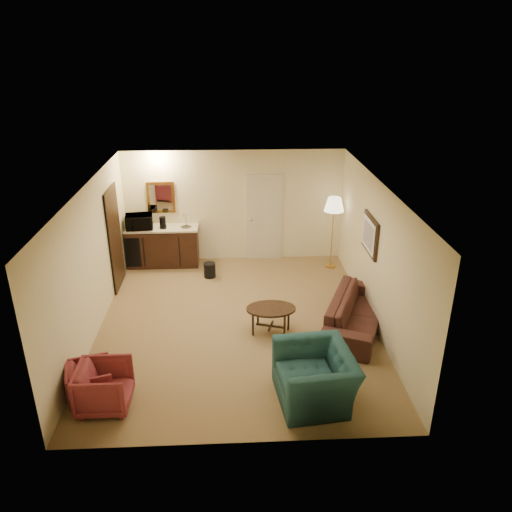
{
  "coord_description": "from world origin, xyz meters",
  "views": [
    {
      "loc": [
        -0.06,
        -7.99,
        4.83
      ],
      "look_at": [
        0.38,
        0.5,
        1.13
      ],
      "focal_mm": 35.0,
      "sensor_mm": 36.0,
      "label": 1
    }
  ],
  "objects_px": {
    "waste_bin": "(210,270)",
    "coffee_maker": "(163,223)",
    "coffee_table": "(271,320)",
    "wetbar_cabinet": "(163,246)",
    "sofa": "(357,307)",
    "teal_armchair": "(315,369)",
    "rose_chair_far": "(104,385)",
    "rose_chair_near": "(90,380)",
    "microwave": "(139,220)",
    "floor_lamp": "(332,233)"
  },
  "relations": [
    {
      "from": "waste_bin",
      "to": "coffee_maker",
      "type": "xyz_separation_m",
      "value": [
        -1.04,
        0.66,
        0.89
      ]
    },
    {
      "from": "coffee_table",
      "to": "waste_bin",
      "type": "height_order",
      "value": "coffee_table"
    },
    {
      "from": "wetbar_cabinet",
      "to": "coffee_table",
      "type": "bearing_deg",
      "value": -53.76
    },
    {
      "from": "sofa",
      "to": "coffee_table",
      "type": "distance_m",
      "value": 1.56
    },
    {
      "from": "teal_armchair",
      "to": "waste_bin",
      "type": "distance_m",
      "value": 4.5
    },
    {
      "from": "wetbar_cabinet",
      "to": "sofa",
      "type": "bearing_deg",
      "value": -38.22
    },
    {
      "from": "wetbar_cabinet",
      "to": "rose_chair_far",
      "type": "distance_m",
      "value": 4.92
    },
    {
      "from": "sofa",
      "to": "waste_bin",
      "type": "height_order",
      "value": "sofa"
    },
    {
      "from": "sofa",
      "to": "rose_chair_near",
      "type": "distance_m",
      "value": 4.64
    },
    {
      "from": "wetbar_cabinet",
      "to": "rose_chair_far",
      "type": "xyz_separation_m",
      "value": [
        -0.25,
        -4.91,
        -0.09
      ]
    },
    {
      "from": "wetbar_cabinet",
      "to": "coffee_table",
      "type": "distance_m",
      "value": 3.81
    },
    {
      "from": "rose_chair_near",
      "to": "rose_chair_far",
      "type": "distance_m",
      "value": 0.32
    },
    {
      "from": "rose_chair_near",
      "to": "coffee_maker",
      "type": "height_order",
      "value": "coffee_maker"
    },
    {
      "from": "rose_chair_far",
      "to": "waste_bin",
      "type": "relative_size",
      "value": 2.26
    },
    {
      "from": "waste_bin",
      "to": "coffee_maker",
      "type": "height_order",
      "value": "coffee_maker"
    },
    {
      "from": "rose_chair_near",
      "to": "microwave",
      "type": "bearing_deg",
      "value": -16.9
    },
    {
      "from": "teal_armchair",
      "to": "microwave",
      "type": "distance_m",
      "value": 5.85
    },
    {
      "from": "sofa",
      "to": "coffee_table",
      "type": "relative_size",
      "value": 2.47
    },
    {
      "from": "sofa",
      "to": "coffee_maker",
      "type": "bearing_deg",
      "value": 75.29
    },
    {
      "from": "waste_bin",
      "to": "rose_chair_near",
      "type": "bearing_deg",
      "value": -111.57
    },
    {
      "from": "rose_chair_near",
      "to": "microwave",
      "type": "relative_size",
      "value": 1.06
    },
    {
      "from": "sofa",
      "to": "teal_armchair",
      "type": "distance_m",
      "value": 2.18
    },
    {
      "from": "sofa",
      "to": "rose_chair_near",
      "type": "relative_size",
      "value": 3.44
    },
    {
      "from": "waste_bin",
      "to": "microwave",
      "type": "height_order",
      "value": "microwave"
    },
    {
      "from": "floor_lamp",
      "to": "microwave",
      "type": "relative_size",
      "value": 2.81
    },
    {
      "from": "floor_lamp",
      "to": "coffee_maker",
      "type": "bearing_deg",
      "value": 176.06
    },
    {
      "from": "waste_bin",
      "to": "coffee_maker",
      "type": "distance_m",
      "value": 1.52
    },
    {
      "from": "wetbar_cabinet",
      "to": "floor_lamp",
      "type": "xyz_separation_m",
      "value": [
        3.85,
        -0.32,
        0.37
      ]
    },
    {
      "from": "teal_armchair",
      "to": "floor_lamp",
      "type": "height_order",
      "value": "floor_lamp"
    },
    {
      "from": "sofa",
      "to": "microwave",
      "type": "bearing_deg",
      "value": 78.79
    },
    {
      "from": "floor_lamp",
      "to": "microwave",
      "type": "bearing_deg",
      "value": 176.44
    },
    {
      "from": "wetbar_cabinet",
      "to": "rose_chair_near",
      "type": "distance_m",
      "value": 4.75
    },
    {
      "from": "wetbar_cabinet",
      "to": "sofa",
      "type": "relative_size",
      "value": 0.76
    },
    {
      "from": "coffee_table",
      "to": "waste_bin",
      "type": "relative_size",
      "value": 2.67
    },
    {
      "from": "wetbar_cabinet",
      "to": "floor_lamp",
      "type": "relative_size",
      "value": 0.98
    },
    {
      "from": "coffee_maker",
      "to": "waste_bin",
      "type": "bearing_deg",
      "value": -16.64
    },
    {
      "from": "floor_lamp",
      "to": "coffee_table",
      "type": "bearing_deg",
      "value": -120.2
    },
    {
      "from": "coffee_maker",
      "to": "microwave",
      "type": "bearing_deg",
      "value": -164.98
    },
    {
      "from": "rose_chair_near",
      "to": "floor_lamp",
      "type": "xyz_separation_m",
      "value": [
        4.35,
        4.4,
        0.52
      ]
    },
    {
      "from": "rose_chair_near",
      "to": "rose_chair_far",
      "type": "xyz_separation_m",
      "value": [
        0.25,
        -0.19,
        0.05
      ]
    },
    {
      "from": "coffee_table",
      "to": "microwave",
      "type": "distance_m",
      "value": 4.16
    },
    {
      "from": "wetbar_cabinet",
      "to": "teal_armchair",
      "type": "distance_m",
      "value": 5.61
    },
    {
      "from": "coffee_table",
      "to": "floor_lamp",
      "type": "bearing_deg",
      "value": 59.8
    },
    {
      "from": "rose_chair_far",
      "to": "teal_armchair",
      "type": "bearing_deg",
      "value": -89.78
    },
    {
      "from": "rose_chair_near",
      "to": "waste_bin",
      "type": "height_order",
      "value": "rose_chair_near"
    },
    {
      "from": "sofa",
      "to": "floor_lamp",
      "type": "distance_m",
      "value": 2.7
    },
    {
      "from": "coffee_maker",
      "to": "teal_armchair",
      "type": "bearing_deg",
      "value": -44.97
    },
    {
      "from": "rose_chair_far",
      "to": "microwave",
      "type": "xyz_separation_m",
      "value": [
        -0.23,
        4.86,
        0.75
      ]
    },
    {
      "from": "wetbar_cabinet",
      "to": "rose_chair_near",
      "type": "height_order",
      "value": "wetbar_cabinet"
    },
    {
      "from": "rose_chair_far",
      "to": "coffee_table",
      "type": "relative_size",
      "value": 0.84
    }
  ]
}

